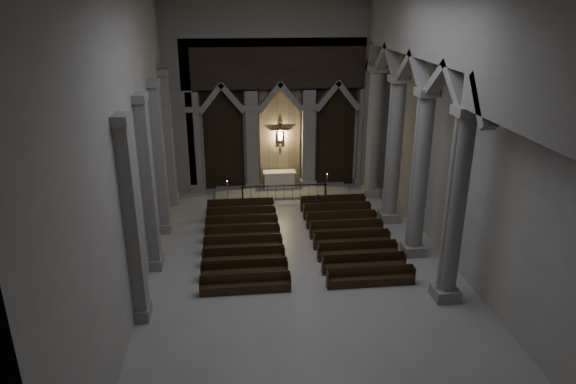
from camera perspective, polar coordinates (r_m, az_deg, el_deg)
The scene contains 11 objects.
room at distance 20.69m, azimuth 2.14°, elevation 9.36°, with size 24.00×24.10×12.00m.
sanctuary_wall at distance 32.15m, azimuth -0.88°, elevation 11.65°, with size 14.00×0.77×12.00m.
right_arcade at distance 23.33m, azimuth 15.39°, elevation 10.51°, with size 1.00×24.00×12.00m.
left_pilasters at distance 25.10m, azimuth -14.61°, elevation 2.02°, with size 0.60×13.00×8.03m.
sanctuary_step at distance 32.92m, azimuth -0.67°, elevation 0.08°, with size 8.50×2.60×0.15m, color gray.
altar at distance 33.31m, azimuth -0.97°, elevation 1.44°, with size 2.10×0.84×1.06m.
altar_rail at distance 31.41m, azimuth -0.42°, elevation 0.22°, with size 5.20×0.09×1.02m.
candle_stand_left at distance 31.26m, azimuth -6.70°, elevation -0.58°, with size 0.25×0.25×1.46m.
candle_stand_right at distance 32.08m, azimuth 4.33°, elevation 0.12°, with size 0.26×0.26×1.57m.
pews at distance 26.04m, azimuth 0.93°, elevation -5.24°, with size 9.24×9.06×0.86m.
worshipper at distance 29.38m, azimuth 3.41°, elevation -1.43°, with size 0.45×0.30×1.24m, color black.
Camera 1 is at (-2.95, -20.08, 11.65)m, focal length 32.00 mm.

